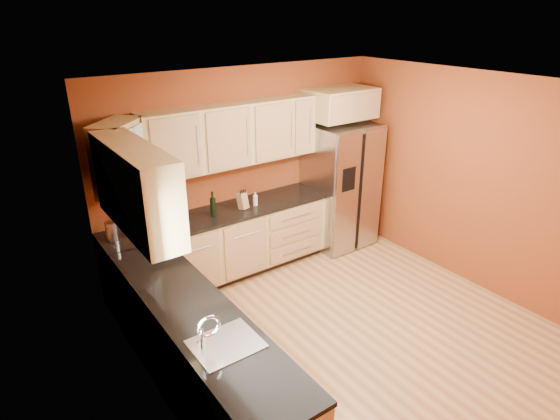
{
  "coord_description": "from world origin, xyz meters",
  "views": [
    {
      "loc": [
        -2.98,
        -3.03,
        3.24
      ],
      "look_at": [
        -0.21,
        0.9,
        1.15
      ],
      "focal_mm": 30.0,
      "sensor_mm": 36.0,
      "label": 1
    }
  ],
  "objects_px": {
    "canister_left": "(112,231)",
    "wine_bottle_a": "(149,220)",
    "refrigerator": "(340,185)",
    "knife_block": "(243,201)",
    "soap_dispenser": "(255,199)"
  },
  "relations": [
    {
      "from": "wine_bottle_a",
      "to": "canister_left",
      "type": "bearing_deg",
      "value": 166.52
    },
    {
      "from": "refrigerator",
      "to": "knife_block",
      "type": "relative_size",
      "value": 8.54
    },
    {
      "from": "refrigerator",
      "to": "soap_dispenser",
      "type": "distance_m",
      "value": 1.42
    },
    {
      "from": "canister_left",
      "to": "soap_dispenser",
      "type": "xyz_separation_m",
      "value": [
        1.78,
        -0.07,
        -0.02
      ]
    },
    {
      "from": "canister_left",
      "to": "wine_bottle_a",
      "type": "bearing_deg",
      "value": -13.48
    },
    {
      "from": "refrigerator",
      "to": "canister_left",
      "type": "bearing_deg",
      "value": 178.38
    },
    {
      "from": "canister_left",
      "to": "wine_bottle_a",
      "type": "distance_m",
      "value": 0.4
    },
    {
      "from": "soap_dispenser",
      "to": "knife_block",
      "type": "bearing_deg",
      "value": 178.7
    },
    {
      "from": "knife_block",
      "to": "soap_dispenser",
      "type": "bearing_deg",
      "value": -18.37
    },
    {
      "from": "wine_bottle_a",
      "to": "soap_dispenser",
      "type": "bearing_deg",
      "value": 0.82
    },
    {
      "from": "refrigerator",
      "to": "wine_bottle_a",
      "type": "xyz_separation_m",
      "value": [
        -2.81,
        -0.0,
        0.19
      ]
    },
    {
      "from": "refrigerator",
      "to": "wine_bottle_a",
      "type": "relative_size",
      "value": 5.4
    },
    {
      "from": "soap_dispenser",
      "to": "refrigerator",
      "type": "bearing_deg",
      "value": -0.72
    },
    {
      "from": "wine_bottle_a",
      "to": "knife_block",
      "type": "distance_m",
      "value": 1.21
    },
    {
      "from": "wine_bottle_a",
      "to": "soap_dispenser",
      "type": "xyz_separation_m",
      "value": [
        1.39,
        0.02,
        -0.08
      ]
    }
  ]
}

